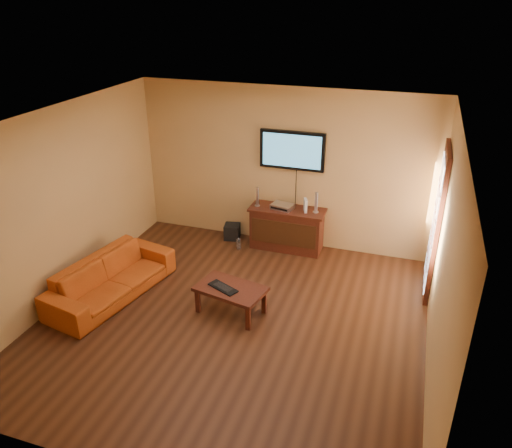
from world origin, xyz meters
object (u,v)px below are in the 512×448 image
at_px(speaker_right, 316,203).
at_px(game_console, 305,205).
at_px(speaker_left, 257,198).
at_px(television, 292,150).
at_px(av_receiver, 282,206).
at_px(bottle, 238,244).
at_px(media_console, 287,229).
at_px(coffee_table, 231,291).
at_px(keyboard, 223,288).
at_px(sofa, 110,272).
at_px(subwoofer, 232,231).

height_order(speaker_right, game_console, speaker_right).
height_order(speaker_left, game_console, speaker_left).
distance_m(television, av_receiver, 0.94).
bearing_deg(av_receiver, bottle, -144.17).
bearing_deg(television, speaker_right, -21.07).
bearing_deg(television, av_receiver, -111.71).
distance_m(media_console, speaker_right, 0.71).
bearing_deg(media_console, coffee_table, -96.39).
distance_m(game_console, bottle, 1.34).
bearing_deg(keyboard, bottle, 103.81).
xyz_separation_m(sofa, av_receiver, (1.94, 2.21, 0.38)).
distance_m(game_console, subwoofer, 1.50).
bearing_deg(av_receiver, television, 79.93).
relative_size(game_console, bottle, 1.01).
height_order(av_receiver, subwoofer, av_receiver).
height_order(speaker_left, av_receiver, speaker_left).
distance_m(coffee_table, bottle, 1.84).
relative_size(coffee_table, game_console, 4.67).
xyz_separation_m(sofa, speaker_right, (2.50, 2.23, 0.50)).
xyz_separation_m(media_console, subwoofer, (-1.02, 0.05, -0.24)).
bearing_deg(av_receiver, coffee_table, -82.47).
distance_m(speaker_right, av_receiver, 0.57).
bearing_deg(media_console, speaker_right, 2.08).
relative_size(av_receiver, keyboard, 0.75).
relative_size(subwoofer, keyboard, 0.57).
bearing_deg(bottle, keyboard, -76.19).
bearing_deg(sofa, media_console, -31.35).
bearing_deg(subwoofer, television, -2.67).
bearing_deg(speaker_right, bottle, -165.09).
height_order(coffee_table, sofa, sofa).
distance_m(coffee_table, subwoofer, 2.26).
height_order(speaker_right, av_receiver, speaker_right).
xyz_separation_m(coffee_table, speaker_right, (0.71, 2.08, 0.55)).
xyz_separation_m(game_console, keyboard, (-0.63, -2.11, -0.43)).
bearing_deg(bottle, game_console, 16.27).
bearing_deg(game_console, keyboard, -127.44).
bearing_deg(keyboard, sofa, -176.59).
relative_size(speaker_right, game_console, 1.61).
bearing_deg(speaker_right, media_console, -177.92).
bearing_deg(keyboard, media_console, 81.34).
bearing_deg(bottle, coffee_table, -73.03).
xyz_separation_m(game_console, bottle, (-1.07, -0.31, -0.74)).
distance_m(media_console, subwoofer, 1.04).
height_order(coffee_table, speaker_right, speaker_right).
bearing_deg(subwoofer, av_receiver, -14.68).
xyz_separation_m(television, sofa, (-2.02, -2.42, -1.30)).
relative_size(sofa, keyboard, 4.27).
height_order(speaker_left, bottle, speaker_left).
xyz_separation_m(media_console, coffee_table, (-0.23, -2.06, -0.03)).
height_order(television, av_receiver, television).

